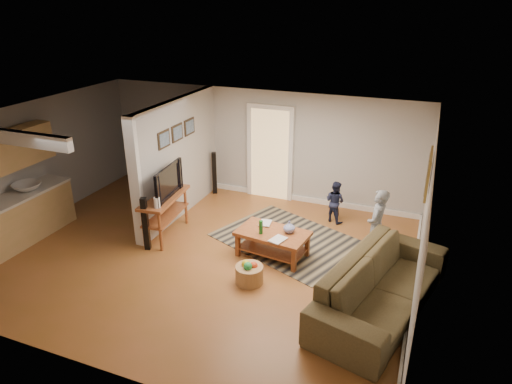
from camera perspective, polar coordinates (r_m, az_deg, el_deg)
ground at (r=8.57m, az=-6.97°, el=-7.65°), size 7.50×7.50×0.00m
room_shell at (r=8.79m, az=-12.27°, el=3.32°), size 7.54×6.02×2.52m
area_rug at (r=8.97m, az=4.05°, el=-5.98°), size 3.15×2.77×0.01m
sofa at (r=7.40m, az=15.13°, el=-13.93°), size 1.83×3.08×0.84m
coffee_table at (r=8.25m, az=2.24°, el=-5.67°), size 1.35×0.89×0.75m
tv_console at (r=8.95m, az=-11.32°, el=-0.99°), size 0.64×1.39×1.16m
speaker_left at (r=8.65m, az=-13.64°, el=-3.91°), size 0.13×0.13×1.05m
speaker_right at (r=10.89m, az=-5.22°, el=2.37°), size 0.14×0.14×1.03m
toy_basket at (r=7.64m, az=-0.84°, el=-10.13°), size 0.46×0.46×0.41m
child at (r=8.58m, az=14.36°, el=-8.21°), size 0.38×0.53×1.37m
toddler at (r=9.82m, az=9.66°, el=-3.58°), size 0.54×0.49×0.90m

